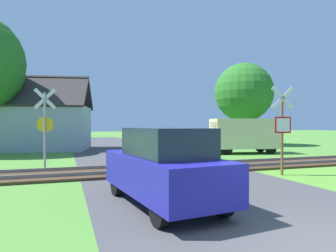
{
  "coord_description": "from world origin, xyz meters",
  "views": [
    {
      "loc": [
        -3.76,
        -3.09,
        1.85
      ],
      "look_at": [
        0.5,
        9.37,
        1.8
      ],
      "focal_mm": 32.0,
      "sensor_mm": 36.0,
      "label": 1
    }
  ],
  "objects_px": {
    "parked_car": "(164,166)",
    "tree_far": "(244,92)",
    "stop_sign_near": "(282,126)",
    "house": "(45,125)",
    "crossing_sign_far": "(45,123)",
    "mail_truck": "(242,134)"
  },
  "relations": [
    {
      "from": "parked_car",
      "to": "tree_far",
      "type": "bearing_deg",
      "value": 45.12
    },
    {
      "from": "stop_sign_near",
      "to": "tree_far",
      "type": "distance_m",
      "value": 17.03
    },
    {
      "from": "house",
      "to": "tree_far",
      "type": "distance_m",
      "value": 17.26
    },
    {
      "from": "house",
      "to": "parked_car",
      "type": "distance_m",
      "value": 17.93
    },
    {
      "from": "house",
      "to": "tree_far",
      "type": "xyz_separation_m",
      "value": [
        16.99,
        -0.31,
        3.03
      ]
    },
    {
      "from": "house",
      "to": "tree_far",
      "type": "height_order",
      "value": "tree_far"
    },
    {
      "from": "crossing_sign_far",
      "to": "parked_car",
      "type": "relative_size",
      "value": 0.81
    },
    {
      "from": "parked_car",
      "to": "stop_sign_near",
      "type": "bearing_deg",
      "value": 17.6
    },
    {
      "from": "tree_far",
      "to": "parked_car",
      "type": "relative_size",
      "value": 1.8
    },
    {
      "from": "stop_sign_near",
      "to": "mail_truck",
      "type": "height_order",
      "value": "stop_sign_near"
    },
    {
      "from": "stop_sign_near",
      "to": "parked_car",
      "type": "relative_size",
      "value": 0.78
    },
    {
      "from": "mail_truck",
      "to": "parked_car",
      "type": "distance_m",
      "value": 13.44
    },
    {
      "from": "tree_far",
      "to": "mail_truck",
      "type": "distance_m",
      "value": 9.12
    },
    {
      "from": "stop_sign_near",
      "to": "crossing_sign_far",
      "type": "bearing_deg",
      "value": -13.09
    },
    {
      "from": "stop_sign_near",
      "to": "parked_car",
      "type": "height_order",
      "value": "stop_sign_near"
    },
    {
      "from": "stop_sign_near",
      "to": "parked_car",
      "type": "distance_m",
      "value": 6.0
    },
    {
      "from": "house",
      "to": "parked_car",
      "type": "xyz_separation_m",
      "value": [
        3.63,
        -17.53,
        -0.91
      ]
    },
    {
      "from": "tree_far",
      "to": "mail_truck",
      "type": "xyz_separation_m",
      "value": [
        -4.68,
        -6.96,
        -3.59
      ]
    },
    {
      "from": "crossing_sign_far",
      "to": "mail_truck",
      "type": "xyz_separation_m",
      "value": [
        11.62,
        3.61,
        -0.68
      ]
    },
    {
      "from": "stop_sign_near",
      "to": "parked_car",
      "type": "bearing_deg",
      "value": 38.19
    },
    {
      "from": "crossing_sign_far",
      "to": "house",
      "type": "relative_size",
      "value": 0.46
    },
    {
      "from": "tree_far",
      "to": "mail_truck",
      "type": "bearing_deg",
      "value": -123.95
    }
  ]
}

